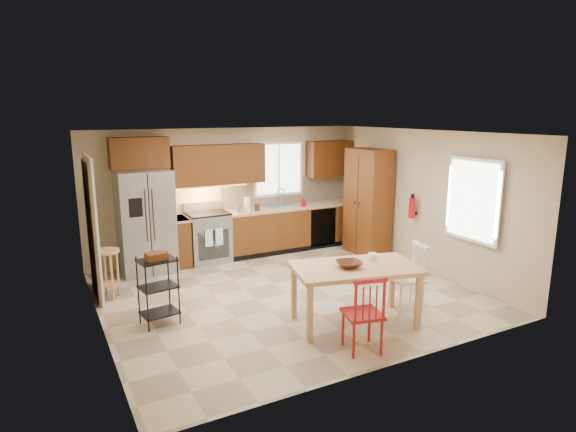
# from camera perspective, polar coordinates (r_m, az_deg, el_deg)

# --- Properties ---
(floor) EXTENTS (5.50, 5.50, 0.00)m
(floor) POSITION_cam_1_polar(r_m,az_deg,el_deg) (7.69, -0.06, -9.14)
(floor) COLOR tan
(floor) RESTS_ON ground
(ceiling) EXTENTS (5.50, 5.00, 0.02)m
(ceiling) POSITION_cam_1_polar(r_m,az_deg,el_deg) (7.16, -0.07, 9.82)
(ceiling) COLOR silver
(ceiling) RESTS_ON ground
(wall_back) EXTENTS (5.50, 0.02, 2.50)m
(wall_back) POSITION_cam_1_polar(r_m,az_deg,el_deg) (9.57, -7.09, 2.83)
(wall_back) COLOR #CCB793
(wall_back) RESTS_ON ground
(wall_front) EXTENTS (5.50, 0.02, 2.50)m
(wall_front) POSITION_cam_1_polar(r_m,az_deg,el_deg) (5.32, 12.68, -5.09)
(wall_front) COLOR #CCB793
(wall_front) RESTS_ON ground
(wall_left) EXTENTS (0.02, 5.00, 2.50)m
(wall_left) POSITION_cam_1_polar(r_m,az_deg,el_deg) (6.54, -21.90, -2.41)
(wall_left) COLOR #CCB793
(wall_left) RESTS_ON ground
(wall_right) EXTENTS (0.02, 5.00, 2.50)m
(wall_right) POSITION_cam_1_polar(r_m,az_deg,el_deg) (8.92, 15.76, 1.77)
(wall_right) COLOR #CCB793
(wall_right) RESTS_ON ground
(refrigerator) EXTENTS (0.92, 0.75, 1.82)m
(refrigerator) POSITION_cam_1_polar(r_m,az_deg,el_deg) (8.82, -16.51, -0.66)
(refrigerator) COLOR gray
(refrigerator) RESTS_ON floor
(range_stove) EXTENTS (0.76, 0.63, 0.92)m
(range_stove) POSITION_cam_1_polar(r_m,az_deg,el_deg) (9.26, -9.44, -2.57)
(range_stove) COLOR gray
(range_stove) RESTS_ON floor
(base_cabinet_narrow) EXTENTS (0.30, 0.60, 0.90)m
(base_cabinet_narrow) POSITION_cam_1_polar(r_m,az_deg,el_deg) (9.13, -12.75, -2.99)
(base_cabinet_narrow) COLOR #622D12
(base_cabinet_narrow) RESTS_ON floor
(base_cabinet_run) EXTENTS (2.92, 0.60, 0.90)m
(base_cabinet_run) POSITION_cam_1_polar(r_m,az_deg,el_deg) (9.99, 0.58, -1.36)
(base_cabinet_run) COLOR #622D12
(base_cabinet_run) RESTS_ON floor
(dishwasher) EXTENTS (0.60, 0.02, 0.78)m
(dishwasher) POSITION_cam_1_polar(r_m,az_deg,el_deg) (10.02, 4.19, -1.35)
(dishwasher) COLOR black
(dishwasher) RESTS_ON floor
(backsplash) EXTENTS (2.92, 0.03, 0.55)m
(backsplash) POSITION_cam_1_polar(r_m,az_deg,el_deg) (10.09, -0.18, 2.98)
(backsplash) COLOR beige
(backsplash) RESTS_ON wall_back
(upper_over_fridge) EXTENTS (1.00, 0.35, 0.55)m
(upper_over_fridge) POSITION_cam_1_polar(r_m,az_deg,el_deg) (8.83, -17.25, 7.15)
(upper_over_fridge) COLOR #5B2B0F
(upper_over_fridge) RESTS_ON wall_back
(upper_left_block) EXTENTS (1.80, 0.35, 0.75)m
(upper_left_block) POSITION_cam_1_polar(r_m,az_deg,el_deg) (9.24, -8.25, 6.06)
(upper_left_block) COLOR #5B2B0F
(upper_left_block) RESTS_ON wall_back
(upper_right_block) EXTENTS (1.00, 0.35, 0.75)m
(upper_right_block) POSITION_cam_1_polar(r_m,az_deg,el_deg) (10.35, 4.97, 6.80)
(upper_right_block) COLOR #5B2B0F
(upper_right_block) RESTS_ON wall_back
(window_back) EXTENTS (1.12, 0.04, 1.12)m
(window_back) POSITION_cam_1_polar(r_m,az_deg,el_deg) (9.93, -1.15, 5.60)
(window_back) COLOR white
(window_back) RESTS_ON wall_back
(sink) EXTENTS (0.62, 0.46, 0.16)m
(sink) POSITION_cam_1_polar(r_m,az_deg,el_deg) (9.81, -0.39, 0.84)
(sink) COLOR gray
(sink) RESTS_ON base_cabinet_run
(undercab_glow) EXTENTS (1.60, 0.30, 0.01)m
(undercab_glow) POSITION_cam_1_polar(r_m,az_deg,el_deg) (9.17, -9.89, 3.47)
(undercab_glow) COLOR #FFBF66
(undercab_glow) RESTS_ON wall_back
(soap_bottle) EXTENTS (0.09, 0.09, 0.19)m
(soap_bottle) POSITION_cam_1_polar(r_m,az_deg,el_deg) (9.88, 1.83, 1.71)
(soap_bottle) COLOR #B20C12
(soap_bottle) RESTS_ON base_cabinet_run
(paper_towel) EXTENTS (0.12, 0.12, 0.28)m
(paper_towel) POSITION_cam_1_polar(r_m,az_deg,el_deg) (9.37, -4.86, 1.38)
(paper_towel) COLOR white
(paper_towel) RESTS_ON base_cabinet_run
(canister_steel) EXTENTS (0.11, 0.11, 0.18)m
(canister_steel) POSITION_cam_1_polar(r_m,az_deg,el_deg) (9.31, -5.99, 0.96)
(canister_steel) COLOR gray
(canister_steel) RESTS_ON base_cabinet_run
(canister_wood) EXTENTS (0.10, 0.10, 0.14)m
(canister_wood) POSITION_cam_1_polar(r_m,az_deg,el_deg) (9.44, -3.67, 1.04)
(canister_wood) COLOR #452712
(canister_wood) RESTS_ON base_cabinet_run
(pantry) EXTENTS (0.50, 0.95, 2.10)m
(pantry) POSITION_cam_1_polar(r_m,az_deg,el_deg) (9.65, 9.41, 1.63)
(pantry) COLOR #622D12
(pantry) RESTS_ON floor
(fire_extinguisher) EXTENTS (0.12, 0.12, 0.36)m
(fire_extinguisher) POSITION_cam_1_polar(r_m,az_deg,el_deg) (8.97, 14.49, 0.92)
(fire_extinguisher) COLOR #B20C12
(fire_extinguisher) RESTS_ON wall_right
(window_right) EXTENTS (0.04, 1.02, 1.32)m
(window_right) POSITION_cam_1_polar(r_m,az_deg,el_deg) (8.06, 21.09, 1.75)
(window_right) COLOR white
(window_right) RESTS_ON wall_right
(doorway) EXTENTS (0.04, 0.95, 2.10)m
(doorway) POSITION_cam_1_polar(r_m,az_deg,el_deg) (7.86, -22.27, -1.58)
(doorway) COLOR #8C7A59
(doorway) RESTS_ON wall_left
(dining_table) EXTENTS (1.81, 1.28, 0.80)m
(dining_table) POSITION_cam_1_polar(r_m,az_deg,el_deg) (6.58, 7.87, -9.32)
(dining_table) COLOR tan
(dining_table) RESTS_ON floor
(chair_red) EXTENTS (0.54, 0.54, 0.96)m
(chair_red) POSITION_cam_1_polar(r_m,az_deg,el_deg) (5.88, 8.83, -11.22)
(chair_red) COLOR #A91A1A
(chair_red) RESTS_ON floor
(chair_white) EXTENTS (0.54, 0.54, 0.96)m
(chair_white) POSITION_cam_1_polar(r_m,az_deg,el_deg) (7.16, 13.89, -7.07)
(chair_white) COLOR white
(chair_white) RESTS_ON floor
(table_bowl) EXTENTS (0.40, 0.40, 0.08)m
(table_bowl) POSITION_cam_1_polar(r_m,az_deg,el_deg) (6.39, 7.23, -6.08)
(table_bowl) COLOR #452712
(table_bowl) RESTS_ON dining_table
(table_jar) EXTENTS (0.15, 0.15, 0.15)m
(table_jar) POSITION_cam_1_polar(r_m,az_deg,el_deg) (6.72, 9.96, -4.96)
(table_jar) COLOR white
(table_jar) RESTS_ON dining_table
(bar_stool) EXTENTS (0.39, 0.39, 0.77)m
(bar_stool) POSITION_cam_1_polar(r_m,az_deg,el_deg) (7.87, -20.50, -6.46)
(bar_stool) COLOR tan
(bar_stool) RESTS_ON floor
(utility_cart) EXTENTS (0.52, 0.43, 0.95)m
(utility_cart) POSITION_cam_1_polar(r_m,az_deg,el_deg) (6.71, -15.11, -8.52)
(utility_cart) COLOR black
(utility_cart) RESTS_ON floor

